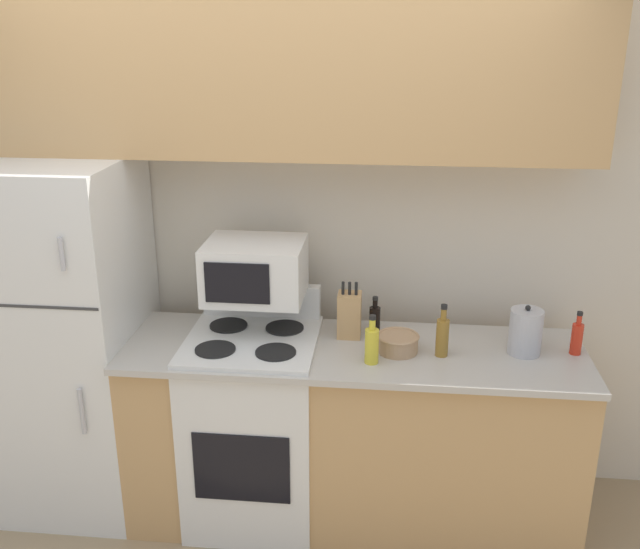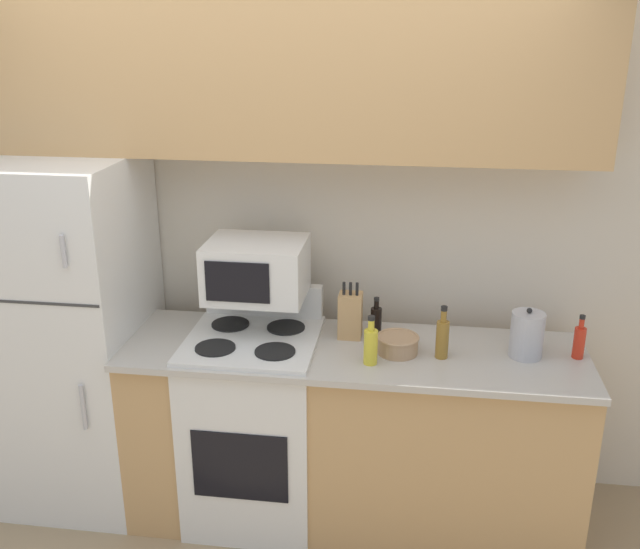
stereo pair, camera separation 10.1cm
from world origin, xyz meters
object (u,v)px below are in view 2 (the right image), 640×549
at_px(refrigerator, 68,334).
at_px(bottle_cooking_spray, 371,345).
at_px(stove, 255,424).
at_px(kettle, 527,335).
at_px(microwave, 256,269).
at_px(bottle_vinegar, 442,338).
at_px(knife_block, 350,315).
at_px(bowl, 398,344).
at_px(bottle_soy_sauce, 376,319).
at_px(bottle_hot_sauce, 579,341).

distance_m(refrigerator, bottle_cooking_spray, 1.51).
relative_size(stove, kettle, 4.81).
bearing_deg(stove, microwave, 86.66).
relative_size(bottle_vinegar, kettle, 1.05).
bearing_deg(refrigerator, knife_block, 1.99).
xyz_separation_m(knife_block, bowl, (0.23, -0.14, -0.06)).
relative_size(knife_block, kettle, 1.19).
distance_m(microwave, bottle_soy_sauce, 0.61).
xyz_separation_m(refrigerator, microwave, (0.95, 0.03, 0.37)).
height_order(knife_block, kettle, knife_block).
height_order(refrigerator, bottle_vinegar, refrigerator).
height_order(bowl, bottle_hot_sauce, bottle_hot_sauce).
relative_size(bowl, bottle_hot_sauce, 0.95).
bearing_deg(bottle_vinegar, kettle, 9.78).
relative_size(bottle_cooking_spray, bottle_soy_sauce, 1.22).
distance_m(stove, bottle_vinegar, 1.01).
relative_size(microwave, bottle_cooking_spray, 2.03).
xyz_separation_m(bowl, bottle_soy_sauce, (-0.11, 0.20, 0.03)).
relative_size(bottle_vinegar, bottle_hot_sauce, 1.20).
bearing_deg(bottle_vinegar, bottle_cooking_spray, -161.41).
distance_m(microwave, knife_block, 0.48).
relative_size(knife_block, bowl, 1.43).
xyz_separation_m(refrigerator, bottle_cooking_spray, (1.49, -0.22, 0.14)).
height_order(stove, bottle_vinegar, bottle_vinegar).
bearing_deg(bottle_soy_sauce, microwave, -173.06).
height_order(knife_block, bottle_cooking_spray, knife_block).
bearing_deg(refrigerator, bottle_hot_sauce, -0.82).
bearing_deg(bottle_vinegar, bowl, 174.64).
xyz_separation_m(bowl, bottle_hot_sauce, (0.78, 0.06, 0.04)).
xyz_separation_m(bowl, kettle, (0.56, 0.04, 0.06)).
xyz_separation_m(stove, kettle, (1.22, 0.02, 0.53)).
bearing_deg(bottle_soy_sauce, refrigerator, -176.17).
distance_m(microwave, kettle, 1.24).
xyz_separation_m(stove, bottle_soy_sauce, (0.56, 0.17, 0.50)).
bearing_deg(kettle, bottle_vinegar, -170.22).
height_order(refrigerator, bottle_cooking_spray, refrigerator).
height_order(microwave, kettle, microwave).
bearing_deg(bottle_hot_sauce, stove, -178.45).
bearing_deg(microwave, refrigerator, -177.99).
height_order(microwave, bottle_cooking_spray, microwave).
xyz_separation_m(microwave, bottle_soy_sauce, (0.55, 0.07, -0.25)).
distance_m(knife_block, bottle_soy_sauce, 0.13).
relative_size(microwave, bowl, 2.35).
distance_m(refrigerator, microwave, 1.02).
bearing_deg(stove, kettle, 1.06).
xyz_separation_m(microwave, bottle_vinegar, (0.85, -0.15, -0.22)).
xyz_separation_m(knife_block, bottle_vinegar, (0.42, -0.16, -0.01)).
bearing_deg(refrigerator, bowl, -3.40).
relative_size(microwave, bottle_hot_sauce, 2.23).
relative_size(stove, bowl, 5.76).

